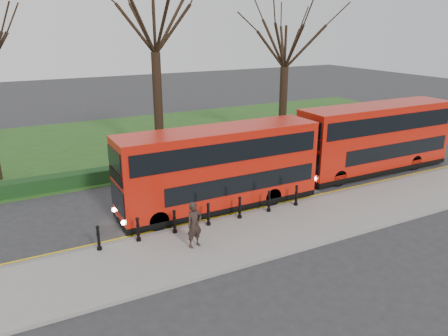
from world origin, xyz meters
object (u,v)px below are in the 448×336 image
bus_rear (375,139)px  bus_lead (219,169)px  pedestrian (194,225)px  bollard_row (208,215)px

bus_rear → bus_lead: bearing=-177.0°
bus_rear → pedestrian: (-13.71, -3.91, -0.97)m
bollard_row → pedestrian: pedestrian is taller
bollard_row → bus_lead: bearing=50.7°
bollard_row → pedestrian: bearing=-131.6°
bollard_row → pedestrian: 2.05m
bollard_row → bus_rear: 12.70m
bus_lead → bollard_row: bearing=-129.3°
bus_rear → pedestrian: 14.29m
pedestrian → bus_lead: bearing=37.3°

